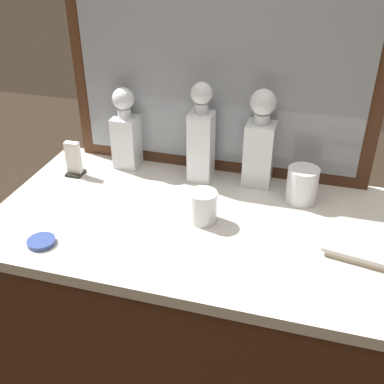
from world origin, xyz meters
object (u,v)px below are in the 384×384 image
crystal_decanter_far_right (259,148)px  porcelain_dish (41,242)px  crystal_decanter_far_left (126,136)px  crystal_tumbler_front (302,186)px  crystal_tumbler_left (203,208)px  silver_brush_far_right (359,254)px  napkin_holder (74,161)px  crystal_decanter_front (201,142)px

crystal_decanter_far_right → porcelain_dish: (-0.47, -0.45, -0.11)m
porcelain_dish → crystal_decanter_far_left: bearing=84.0°
crystal_tumbler_front → crystal_decanter_far_right: bearing=153.6°
crystal_tumbler_left → silver_brush_far_right: size_ratio=0.50×
crystal_decanter_far_left → crystal_tumbler_front: crystal_decanter_far_left is taller
crystal_decanter_far_right → porcelain_dish: crystal_decanter_far_right is taller
crystal_decanter_far_right → porcelain_dish: 0.66m
crystal_tumbler_left → napkin_holder: (-0.45, 0.14, 0.01)m
crystal_tumbler_front → crystal_tumbler_left: (-0.24, -0.17, -0.01)m
crystal_tumbler_front → silver_brush_far_right: (0.15, -0.22, -0.03)m
crystal_decanter_far_right → crystal_tumbler_left: size_ratio=3.36×
silver_brush_far_right → porcelain_dish: bearing=-168.3°
crystal_tumbler_left → silver_brush_far_right: (0.40, -0.05, -0.03)m
porcelain_dish → crystal_decanter_far_right: bearing=43.8°
crystal_decanter_front → crystal_decanter_far_left: (-0.25, 0.02, -0.02)m
porcelain_dish → silver_brush_far_right: bearing=11.7°
crystal_decanter_far_left → crystal_tumbler_left: crystal_decanter_far_left is taller
silver_brush_far_right → napkin_holder: (-0.85, 0.19, 0.03)m
crystal_decanter_front → crystal_tumbler_left: (0.06, -0.22, -0.09)m
crystal_decanter_far_right → crystal_decanter_front: bearing=-172.8°
crystal_tumbler_left → crystal_decanter_far_left: bearing=142.5°
silver_brush_far_right → porcelain_dish: silver_brush_far_right is taller
crystal_tumbler_left → crystal_decanter_far_right: bearing=66.1°
crystal_tumbler_front → silver_brush_far_right: size_ratio=0.59×
napkin_holder → porcelain_dish: bearing=-75.7°
crystal_tumbler_left → napkin_holder: napkin_holder is taller
crystal_decanter_far_right → silver_brush_far_right: 0.43m
crystal_decanter_far_right → crystal_tumbler_front: size_ratio=2.87×
crystal_decanter_far_right → crystal_tumbler_left: 0.27m
crystal_decanter_front → crystal_tumbler_front: size_ratio=2.97×
crystal_decanter_front → crystal_tumbler_left: 0.24m
silver_brush_far_right → crystal_decanter_front: bearing=149.6°
crystal_tumbler_front → porcelain_dish: crystal_tumbler_front is taller
silver_brush_far_right → porcelain_dish: (-0.76, -0.16, -0.01)m
crystal_decanter_far_right → silver_brush_far_right: crystal_decanter_far_right is taller
crystal_decanter_front → crystal_decanter_far_right: 0.17m
crystal_decanter_far_left → silver_brush_far_right: crystal_decanter_far_left is taller
crystal_decanter_front → silver_brush_far_right: (0.46, -0.27, -0.11)m
crystal_decanter_far_right → porcelain_dish: size_ratio=4.23×
crystal_tumbler_front → napkin_holder: napkin_holder is taller
crystal_decanter_front → silver_brush_far_right: size_ratio=1.75×
crystal_decanter_far_left → crystal_tumbler_left: (0.31, -0.24, -0.06)m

